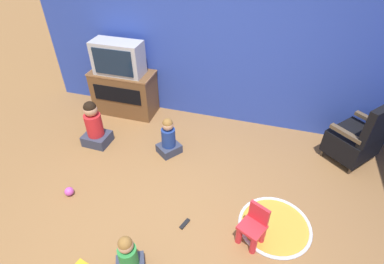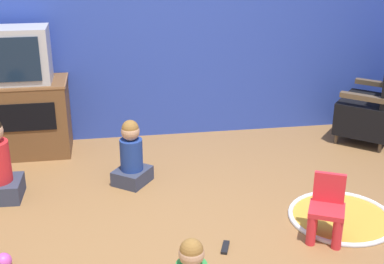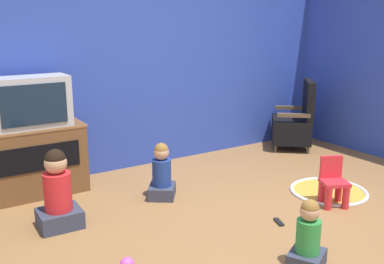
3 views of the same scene
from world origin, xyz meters
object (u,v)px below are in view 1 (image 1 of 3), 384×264
at_px(child_watching_left, 128,258).
at_px(remote_control, 185,224).
at_px(toy_ball, 69,191).
at_px(child_watching_center, 94,126).
at_px(child_watching_right, 168,138).
at_px(yellow_kid_chair, 253,228).
at_px(tv_cabinet, 125,92).
at_px(black_armchair, 358,138).
at_px(television, 118,58).

xyz_separation_m(child_watching_left, remote_control, (0.34, 0.65, -0.22)).
distance_m(child_watching_left, toy_ball, 1.34).
xyz_separation_m(child_watching_center, remote_control, (1.69, -1.01, -0.30)).
height_order(child_watching_center, child_watching_right, child_watching_center).
bearing_deg(child_watching_center, yellow_kid_chair, -20.16).
relative_size(yellow_kid_chair, child_watching_center, 0.68).
relative_size(tv_cabinet, black_armchair, 1.06).
distance_m(child_watching_left, remote_control, 0.77).
bearing_deg(black_armchair, yellow_kid_chair, 5.59).
bearing_deg(remote_control, yellow_kid_chair, -68.91).
bearing_deg(child_watching_right, child_watching_center, 131.78).
xyz_separation_m(television, black_armchair, (3.56, -0.19, -0.62)).
relative_size(child_watching_left, remote_control, 3.42).
relative_size(tv_cabinet, child_watching_left, 1.93).
height_order(television, yellow_kid_chair, television).
bearing_deg(television, child_watching_center, -92.08).
bearing_deg(child_watching_right, child_watching_left, -135.90).
relative_size(television, yellow_kid_chair, 1.59).
height_order(television, black_armchair, television).
distance_m(child_watching_left, child_watching_center, 2.14).
relative_size(toy_ball, remote_control, 0.70).
relative_size(tv_cabinet, yellow_kid_chair, 2.12).
bearing_deg(yellow_kid_chair, television, 167.70).
height_order(black_armchair, yellow_kid_chair, black_armchair).
distance_m(television, remote_control, 2.70).
xyz_separation_m(television, child_watching_left, (1.31, -2.54, -0.76)).
bearing_deg(yellow_kid_chair, black_armchair, 80.98).
bearing_deg(child_watching_left, toy_ball, 122.78).
xyz_separation_m(television, remote_control, (1.65, -1.89, -0.98)).
bearing_deg(child_watching_right, yellow_kid_chair, -93.39).
bearing_deg(tv_cabinet, toy_ball, -85.31).
height_order(child_watching_left, toy_ball, child_watching_left).
xyz_separation_m(child_watching_left, toy_ball, (-1.15, 0.67, -0.18)).
xyz_separation_m(child_watching_left, child_watching_center, (-1.34, 1.66, 0.08)).
relative_size(black_armchair, toy_ball, 8.90).
bearing_deg(toy_ball, child_watching_left, -30.03).
distance_m(television, child_watching_left, 2.96).
relative_size(television, child_watching_left, 1.44).
xyz_separation_m(television, child_watching_center, (-0.03, -0.88, -0.68)).
height_order(yellow_kid_chair, remote_control, yellow_kid_chair).
bearing_deg(child_watching_left, child_watching_right, 70.66).
bearing_deg(child_watching_left, tv_cabinet, 89.73).
bearing_deg(child_watching_left, black_armchair, 19.13).
distance_m(black_armchair, yellow_kid_chair, 2.05).
distance_m(yellow_kid_chair, child_watching_center, 2.62).
relative_size(yellow_kid_chair, child_watching_left, 0.91).
height_order(tv_cabinet, remote_control, tv_cabinet).
bearing_deg(tv_cabinet, child_watching_left, -63.08).
relative_size(black_armchair, child_watching_center, 1.36).
relative_size(child_watching_right, remote_control, 3.74).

